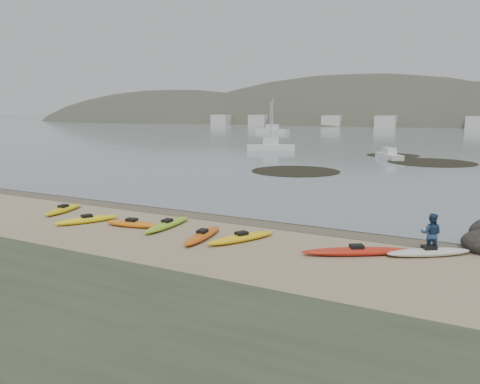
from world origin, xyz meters
The scene contains 8 objects.
ground centered at (0.00, 0.00, 0.00)m, with size 600.00×600.00×0.00m, color tan.
wet_sand centered at (0.00, -0.30, 0.00)m, with size 60.00×60.00×0.00m, color brown.
water centered at (0.00, 300.00, 0.01)m, with size 1200.00×1200.00×0.00m, color slate.
kayaks centered at (0.21, -3.95, 0.17)m, with size 22.68×5.50×0.34m.
person_east centered at (10.28, -2.15, 0.89)m, with size 0.86×0.67×1.78m, color navy.
kelp_mats centered at (1.40, 31.33, 0.03)m, with size 20.37×29.05×0.04m.
moored_boats centered at (2.97, 78.75, 0.56)m, with size 85.88×81.01×1.23m.
far_town centered at (6.00, 145.00, 2.00)m, with size 199.00×5.00×4.00m.
Camera 1 is at (12.12, -22.80, 6.06)m, focal length 35.00 mm.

